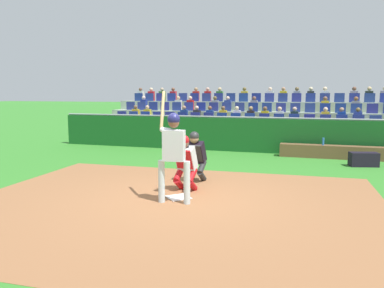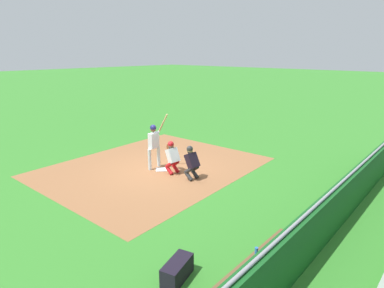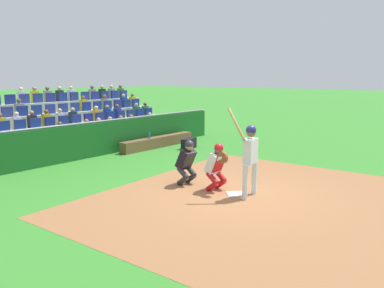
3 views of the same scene
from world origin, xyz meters
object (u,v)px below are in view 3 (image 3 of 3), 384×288
object	(u,v)px
water_bottle_on_bench	(149,135)
home_plate_umpire	(187,160)
home_plate_marker	(236,194)
batter_at_plate	(250,153)
catcher_crouching	(217,164)
dugout_bench	(158,142)
equipment_duffel_bag	(189,143)

from	to	relation	value
water_bottle_on_bench	home_plate_umpire	bearing A→B (deg)	55.66
home_plate_marker	batter_at_plate	distance (m)	1.16
batter_at_plate	catcher_crouching	distance (m)	1.01
dugout_bench	equipment_duffel_bag	distance (m)	1.33
home_plate_marker	catcher_crouching	world-z (taller)	catcher_crouching
batter_at_plate	catcher_crouching	size ratio (longest dim) A/B	1.73
home_plate_marker	home_plate_umpire	distance (m)	1.67
batter_at_plate	home_plate_umpire	bearing A→B (deg)	-86.30
water_bottle_on_bench	home_plate_marker	bearing A→B (deg)	63.60
batter_at_plate	home_plate_umpire	xyz separation A→B (m)	(0.12, -1.88, -0.43)
catcher_crouching	dugout_bench	size ratio (longest dim) A/B	0.32
equipment_duffel_bag	water_bottle_on_bench	bearing A→B (deg)	-60.61
catcher_crouching	equipment_duffel_bag	world-z (taller)	catcher_crouching
catcher_crouching	dugout_bench	bearing A→B (deg)	-123.21
water_bottle_on_bench	equipment_duffel_bag	size ratio (longest dim) A/B	0.32
catcher_crouching	batter_at_plate	bearing A→B (deg)	95.03
dugout_bench	equipment_duffel_bag	world-z (taller)	dugout_bench
dugout_bench	equipment_duffel_bag	size ratio (longest dim) A/B	4.89
dugout_bench	home_plate_marker	bearing A→B (deg)	59.64
home_plate_marker	catcher_crouching	distance (m)	0.90
batter_at_plate	water_bottle_on_bench	world-z (taller)	batter_at_plate
dugout_bench	water_bottle_on_bench	size ratio (longest dim) A/B	15.44
dugout_bench	home_plate_umpire	bearing A→B (deg)	51.32
catcher_crouching	home_plate_umpire	world-z (taller)	catcher_crouching
equipment_duffel_bag	home_plate_umpire	bearing A→B (deg)	23.89
equipment_duffel_bag	home_plate_marker	bearing A→B (deg)	35.09
home_plate_umpire	dugout_bench	xyz separation A→B (m)	(-3.67, -4.59, -0.47)
catcher_crouching	water_bottle_on_bench	world-z (taller)	catcher_crouching
home_plate_umpire	water_bottle_on_bench	xyz separation A→B (m)	(-3.11, -4.55, -0.13)
batter_at_plate	dugout_bench	world-z (taller)	batter_at_plate
water_bottle_on_bench	batter_at_plate	bearing A→B (deg)	65.08
water_bottle_on_bench	equipment_duffel_bag	distance (m)	1.66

